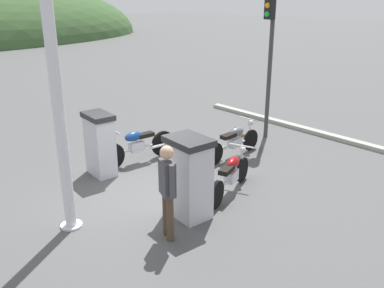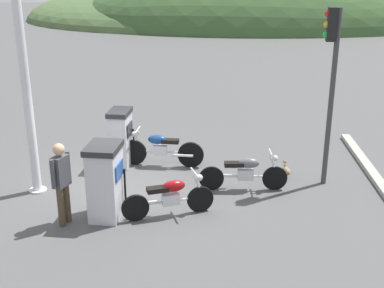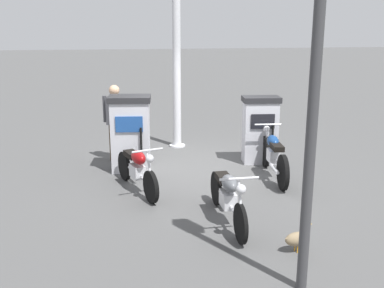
# 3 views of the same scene
# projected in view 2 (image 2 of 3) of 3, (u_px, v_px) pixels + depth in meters

# --- Properties ---
(ground_plane) EXTENTS (120.00, 120.00, 0.00)m
(ground_plane) POSITION_uv_depth(u_px,v_px,m) (125.00, 188.00, 11.78)
(ground_plane) COLOR #4C4C4C
(fuel_pump_near) EXTENTS (0.78, 0.94, 1.59)m
(fuel_pump_near) POSITION_uv_depth(u_px,v_px,m) (105.00, 181.00, 10.16)
(fuel_pump_near) COLOR silver
(fuel_pump_near) RESTS_ON ground
(fuel_pump_far) EXTENTS (0.64, 0.87, 1.49)m
(fuel_pump_far) POSITION_uv_depth(u_px,v_px,m) (121.00, 137.00, 12.86)
(fuel_pump_far) COLOR silver
(fuel_pump_far) RESTS_ON ground
(motorcycle_near_pump) EXTENTS (1.91, 0.72, 0.92)m
(motorcycle_near_pump) POSITION_uv_depth(u_px,v_px,m) (170.00, 197.00, 10.33)
(motorcycle_near_pump) COLOR black
(motorcycle_near_pump) RESTS_ON ground
(motorcycle_far_pump) EXTENTS (2.16, 0.65, 0.97)m
(motorcycle_far_pump) POSITION_uv_depth(u_px,v_px,m) (161.00, 149.00, 12.91)
(motorcycle_far_pump) COLOR black
(motorcycle_far_pump) RESTS_ON ground
(motorcycle_extra) EXTENTS (2.04, 0.56, 0.93)m
(motorcycle_extra) POSITION_uv_depth(u_px,v_px,m) (245.00, 171.00, 11.52)
(motorcycle_extra) COLOR black
(motorcycle_extra) RESTS_ON ground
(attendant_person) EXTENTS (0.33, 0.55, 1.72)m
(attendant_person) POSITION_uv_depth(u_px,v_px,m) (61.00, 178.00, 9.82)
(attendant_person) COLOR #473828
(attendant_person) RESTS_ON ground
(wandering_duck) EXTENTS (0.21, 0.42, 0.42)m
(wandering_duck) POSITION_uv_depth(u_px,v_px,m) (286.00, 170.00, 12.24)
(wandering_duck) COLOR #847051
(wandering_duck) RESTS_ON ground
(roadside_traffic_light) EXTENTS (0.39, 0.27, 4.09)m
(roadside_traffic_light) POSITION_uv_depth(u_px,v_px,m) (331.00, 69.00, 11.09)
(roadside_traffic_light) COLOR #38383A
(roadside_traffic_light) RESTS_ON ground
(canopy_support_pole) EXTENTS (0.40, 0.40, 4.65)m
(canopy_support_pole) POSITION_uv_depth(u_px,v_px,m) (27.00, 97.00, 10.85)
(canopy_support_pole) COLOR silver
(canopy_support_pole) RESTS_ON ground
(road_edge_kerb) EXTENTS (0.76, 6.82, 0.12)m
(road_edge_kerb) POSITION_uv_depth(u_px,v_px,m) (379.00, 183.00, 11.91)
(road_edge_kerb) COLOR #9E9E93
(road_edge_kerb) RESTS_ON ground
(distant_hill_main) EXTENTS (34.19, 27.50, 6.80)m
(distant_hill_main) POSITION_uv_depth(u_px,v_px,m) (206.00, 17.00, 49.24)
(distant_hill_main) COLOR #476038
(distant_hill_main) RESTS_ON ground
(distant_hill_secondary) EXTENTS (32.54, 17.43, 10.49)m
(distant_hill_secondary) POSITION_uv_depth(u_px,v_px,m) (268.00, 24.00, 43.32)
(distant_hill_secondary) COLOR #38562D
(distant_hill_secondary) RESTS_ON ground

